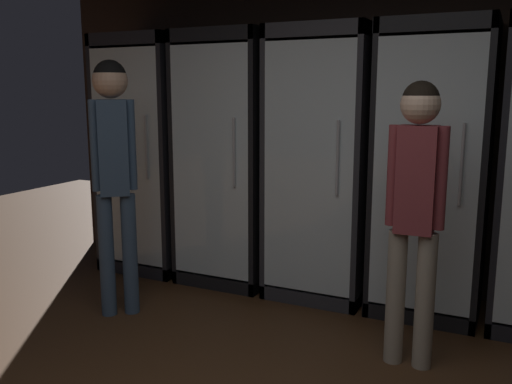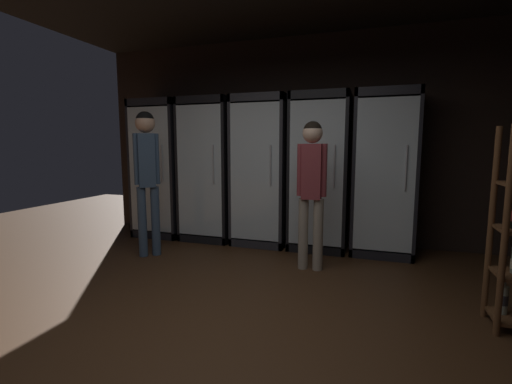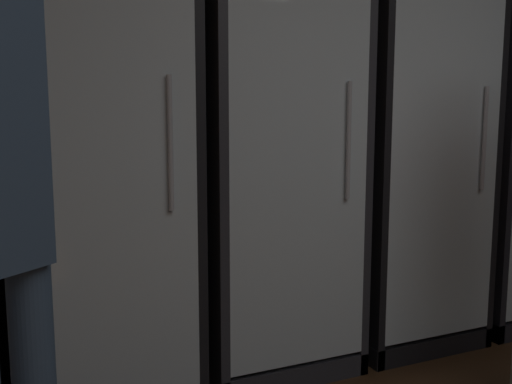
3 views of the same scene
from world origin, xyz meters
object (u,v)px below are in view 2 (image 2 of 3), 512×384
(cooler_far_right, at_px, (384,176))
(shopper_far, at_px, (147,165))
(cooler_center, at_px, (263,173))
(cooler_right, at_px, (320,174))
(cooler_far_left, at_px, (164,170))
(shopper_near, at_px, (312,180))
(cooler_left, at_px, (211,171))

(cooler_far_right, xyz_separation_m, shopper_far, (-2.67, -1.03, 0.13))
(cooler_center, height_order, cooler_right, same)
(cooler_far_left, xyz_separation_m, shopper_far, (0.43, -1.03, 0.13))
(cooler_far_right, bearing_deg, cooler_center, -179.92)
(shopper_near, bearing_deg, cooler_left, 150.39)
(cooler_far_left, xyz_separation_m, cooler_far_right, (3.10, 0.00, -0.01))
(cooler_center, bearing_deg, shopper_near, -47.98)
(shopper_far, bearing_deg, cooler_far_left, 112.70)
(cooler_center, relative_size, cooler_far_right, 1.00)
(shopper_near, distance_m, shopper_far, 1.94)
(cooler_center, height_order, shopper_far, cooler_center)
(cooler_left, relative_size, shopper_far, 1.15)
(cooler_left, distance_m, cooler_right, 1.55)
(shopper_near, height_order, shopper_far, shopper_far)
(shopper_far, bearing_deg, cooler_center, 42.61)
(cooler_right, bearing_deg, cooler_left, -179.95)
(cooler_far_left, bearing_deg, cooler_left, -0.03)
(cooler_left, bearing_deg, cooler_far_left, 179.97)
(cooler_far_left, distance_m, cooler_right, 2.33)
(cooler_left, distance_m, cooler_far_right, 2.33)
(cooler_center, bearing_deg, cooler_far_right, 0.08)
(cooler_center, xyz_separation_m, shopper_near, (0.81, -0.90, 0.01))
(shopper_near, relative_size, shopper_far, 0.92)
(cooler_far_left, relative_size, cooler_left, 1.00)
(cooler_center, bearing_deg, cooler_far_left, 179.97)
(shopper_near, bearing_deg, cooler_far_left, 159.10)
(cooler_center, relative_size, shopper_far, 1.15)
(cooler_far_right, distance_m, shopper_near, 1.17)
(cooler_right, bearing_deg, cooler_far_left, -179.98)
(shopper_near, xyz_separation_m, shopper_far, (-1.93, -0.13, 0.13))
(cooler_far_left, bearing_deg, shopper_far, -67.30)
(cooler_right, distance_m, cooler_far_right, 0.78)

